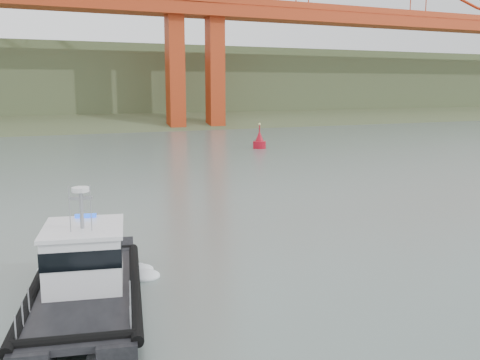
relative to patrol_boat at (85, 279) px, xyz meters
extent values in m
plane|color=#54645E|center=(9.88, 3.86, -1.17)|extent=(400.00, 400.00, 0.00)
cube|color=#3F4C2B|center=(9.88, 95.86, -1.17)|extent=(500.00, 44.72, 16.25)
cube|color=#3F4C2B|center=(9.88, 123.86, 4.83)|extent=(500.00, 70.00, 18.00)
cube|color=#3F4C2B|center=(9.88, 148.86, 9.83)|extent=(500.00, 60.00, 16.00)
cube|color=#AC3415|center=(9.88, 78.86, 20.83)|extent=(260.00, 6.00, 2.20)
cube|color=black|center=(-1.18, 0.11, -0.80)|extent=(3.12, 9.64, 1.05)
cube|color=black|center=(1.12, -0.39, -0.80)|extent=(3.12, 9.64, 1.05)
cube|color=black|center=(-0.12, -0.57, -0.38)|extent=(5.16, 8.85, 0.22)
cube|color=white|center=(0.06, 0.29, 0.73)|extent=(3.22, 3.63, 2.01)
cube|color=black|center=(0.06, 0.29, 1.09)|extent=(3.29, 3.69, 0.66)
cube|color=white|center=(0.06, 0.29, 1.80)|extent=(3.43, 3.83, 0.14)
cylinder|color=gray|center=(0.01, 0.03, 2.52)|extent=(0.14, 0.14, 1.57)
cylinder|color=white|center=(0.01, 0.03, 3.26)|extent=(0.61, 0.61, 0.16)
cylinder|color=#A80B1C|center=(28.35, 43.81, -0.79)|extent=(1.69, 1.69, 1.13)
cone|color=#A80B1C|center=(28.35, 43.81, 0.33)|extent=(1.31, 1.31, 1.69)
cylinder|color=#A80B1C|center=(28.35, 43.81, 1.46)|extent=(0.15, 0.15, 0.94)
sphere|color=#E5D87F|center=(28.35, 43.81, 2.02)|extent=(0.28, 0.28, 0.28)
camera|label=1|loc=(-2.33, -18.94, 6.79)|focal=40.00mm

